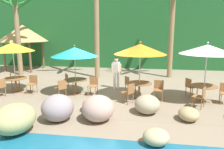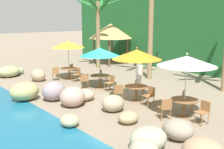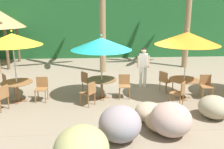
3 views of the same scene
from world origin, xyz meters
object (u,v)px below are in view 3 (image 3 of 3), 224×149
at_px(umbrella_orange, 187,38).
at_px(chair_orange_left, 179,92).
at_px(chair_yellow_seaward, 42,87).
at_px(chair_yellow_left, 1,96).
at_px(chair_orange_inland, 165,80).
at_px(umbrella_teal, 101,44).
at_px(dining_table_orange, 184,82).
at_px(chair_teal_left, 89,92).
at_px(chair_yellow_inland, 8,83).
at_px(dining_table_yellow, 17,85).
at_px(chair_teal_inland, 87,80).
at_px(dining_table_teal, 102,82).
at_px(chair_teal_seaward, 124,84).
at_px(chair_orange_seaward, 206,85).
at_px(waiter_in_white, 143,64).
at_px(umbrella_yellow, 12,39).

distance_m(umbrella_orange, chair_orange_left, 1.94).
relative_size(chair_yellow_seaward, chair_yellow_left, 1.00).
relative_size(chair_yellow_left, chair_orange_inland, 1.00).
xyz_separation_m(chair_yellow_seaward, umbrella_teal, (2.19, 0.10, 1.55)).
bearing_deg(dining_table_orange, chair_teal_left, -171.53).
distance_m(chair_yellow_inland, umbrella_orange, 6.90).
bearing_deg(dining_table_yellow, umbrella_teal, 2.98).
xyz_separation_m(chair_yellow_inland, chair_teal_inland, (3.01, 0.13, 0.00)).
relative_size(chair_yellow_inland, dining_table_teal, 0.79).
relative_size(chair_yellow_inland, chair_orange_inland, 1.00).
bearing_deg(chair_teal_seaward, chair_yellow_left, -166.29).
relative_size(dining_table_yellow, chair_orange_left, 1.26).
xyz_separation_m(chair_yellow_inland, dining_table_orange, (6.64, -0.71, 0.10)).
relative_size(chair_yellow_inland, chair_teal_left, 1.00).
distance_m(chair_yellow_inland, chair_orange_seaward, 7.53).
bearing_deg(waiter_in_white, umbrella_teal, -144.45).
relative_size(chair_yellow_left, dining_table_teal, 0.79).
bearing_deg(umbrella_orange, chair_yellow_left, -173.21).
xyz_separation_m(dining_table_yellow, chair_yellow_left, (-0.27, -0.81, -0.10)).
distance_m(umbrella_yellow, chair_teal_inland, 3.12).
bearing_deg(chair_yellow_inland, umbrella_yellow, -50.08).
xyz_separation_m(chair_teal_left, chair_orange_left, (3.08, -0.23, 0.00)).
relative_size(chair_yellow_left, umbrella_orange, 0.34).
relative_size(dining_table_teal, waiter_in_white, 0.65).
bearing_deg(umbrella_orange, umbrella_yellow, 179.50).
height_order(chair_yellow_seaward, chair_teal_seaward, same).
distance_m(chair_yellow_seaward, umbrella_orange, 5.52).
bearing_deg(chair_teal_left, dining_table_teal, 58.88).
xyz_separation_m(umbrella_orange, chair_orange_inland, (-0.52, 0.68, -1.74)).
bearing_deg(chair_orange_inland, chair_teal_inland, 176.94).
height_order(dining_table_yellow, chair_teal_inland, chair_teal_inland).
distance_m(umbrella_teal, chair_teal_inland, 1.77).
bearing_deg(waiter_in_white, dining_table_teal, -144.45).
xyz_separation_m(umbrella_yellow, chair_yellow_inland, (-0.55, 0.66, -1.75)).
distance_m(umbrella_yellow, chair_yellow_inland, 1.95).
xyz_separation_m(umbrella_teal, umbrella_orange, (3.05, -0.21, 0.19)).
bearing_deg(chair_teal_inland, dining_table_orange, -13.10).
xyz_separation_m(umbrella_teal, dining_table_orange, (3.05, -0.21, -1.44)).
bearing_deg(dining_table_yellow, waiter_in_white, 16.60).
bearing_deg(dining_table_orange, umbrella_orange, -5.36).
distance_m(chair_yellow_left, umbrella_teal, 3.78).
xyz_separation_m(chair_yellow_seaward, chair_teal_inland, (1.61, 0.73, 0.00)).
distance_m(dining_table_teal, chair_orange_seaward, 3.91).
relative_size(umbrella_yellow, chair_orange_left, 2.97).
distance_m(umbrella_yellow, dining_table_yellow, 1.65).
height_order(chair_yellow_inland, waiter_in_white, waiter_in_white).
bearing_deg(dining_table_orange, dining_table_teal, 176.03).
bearing_deg(chair_yellow_seaward, chair_orange_seaward, -1.01).
bearing_deg(chair_yellow_seaward, chair_orange_left, -10.12).
relative_size(umbrella_teal, chair_teal_inland, 2.75).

